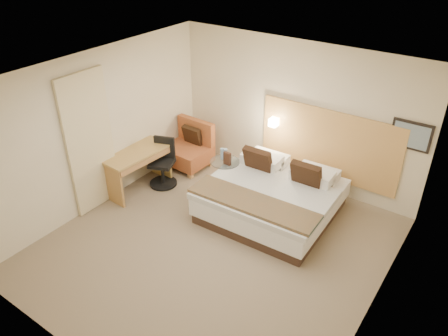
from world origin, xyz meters
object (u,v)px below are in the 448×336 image
Objects in this scene: lounge_chair at (189,149)px; bed at (272,197)px; desk at (138,160)px; desk_chair at (163,166)px; side_table at (225,174)px.

bed is at bearing -12.45° from lounge_chair.
lounge_chair is 0.71× the size of desk.
desk_chair is at bearing -86.38° from lounge_chair.
side_table is 0.47× the size of desk.
lounge_chair is at bearing 81.68° from desk.
side_table is at bearing 172.36° from bed.
desk is (-1.31, -0.90, 0.28)m from side_table.
lounge_chair is 0.84m from desk_chair.
lounge_chair is at bearing 163.09° from side_table.
lounge_chair reaches higher than side_table.
desk is at bearing -145.47° from side_table.
lounge_chair is 1.18m from side_table.
bed is 2.27m from lounge_chair.
desk_chair is (-2.16, -0.35, 0.05)m from bed.
bed is at bearing -7.64° from side_table.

